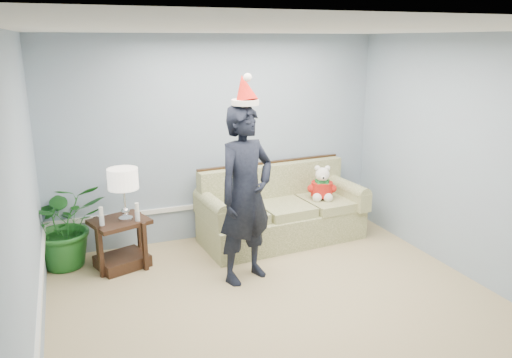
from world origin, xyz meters
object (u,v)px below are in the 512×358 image
object	(u,v)px
side_table	(121,248)
houseplant	(65,224)
man	(246,195)
teddy_bear	(322,187)
sofa	(280,214)
table_lamp	(123,181)

from	to	relation	value
side_table	houseplant	xyz separation A→B (m)	(-0.60, 0.27, 0.29)
side_table	man	world-z (taller)	man
teddy_bear	sofa	bearing A→B (deg)	-167.95
man	teddy_bear	world-z (taller)	man
table_lamp	teddy_bear	size ratio (longest dim) A/B	1.30
side_table	teddy_bear	bearing A→B (deg)	0.69
man	sofa	bearing A→B (deg)	27.13
table_lamp	man	bearing A→B (deg)	-32.63
sofa	table_lamp	xyz separation A→B (m)	(-2.04, -0.16, 0.71)
sofa	teddy_bear	size ratio (longest dim) A/B	4.64
houseplant	teddy_bear	distance (m)	3.30
side_table	teddy_bear	distance (m)	2.73
table_lamp	houseplant	size ratio (longest dim) A/B	0.59
side_table	houseplant	world-z (taller)	houseplant
sofa	side_table	world-z (taller)	sofa
houseplant	teddy_bear	xyz separation A→B (m)	(3.29, -0.24, 0.17)
sofa	teddy_bear	world-z (taller)	sofa
houseplant	man	size ratio (longest dim) A/B	0.53
houseplant	man	distance (m)	2.22
teddy_bear	side_table	bearing A→B (deg)	-157.83
sofa	man	bearing A→B (deg)	-136.14
table_lamp	man	distance (m)	1.44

